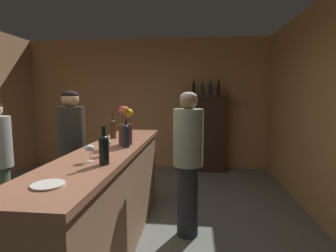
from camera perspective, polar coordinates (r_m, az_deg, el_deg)
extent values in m
plane|color=slate|center=(3.21, -16.22, -23.18)|extent=(8.15, 8.15, 0.00)
cube|color=#B48051|center=(5.86, -4.75, 4.88)|extent=(5.37, 0.12, 2.79)
cube|color=#936D4E|center=(2.81, -12.50, -16.00)|extent=(0.50, 2.70, 1.01)
cube|color=#9C6247|center=(2.65, -12.79, -5.33)|extent=(0.57, 2.81, 0.05)
cube|color=#311E15|center=(5.53, 8.02, -1.50)|extent=(0.85, 0.32, 1.60)
cube|color=#342112|center=(5.48, 8.15, 6.49)|extent=(0.93, 0.38, 0.06)
cylinder|color=black|center=(2.05, -13.75, -5.60)|extent=(0.08, 0.08, 0.18)
sphere|color=black|center=(2.03, -13.82, -3.06)|extent=(0.08, 0.08, 0.08)
cylinder|color=black|center=(2.02, -13.86, -1.75)|extent=(0.03, 0.03, 0.09)
cylinder|color=black|center=(2.01, -13.90, -0.19)|extent=(0.03, 0.03, 0.02)
cylinder|color=#1E2433|center=(2.66, -9.09, -2.57)|extent=(0.07, 0.07, 0.19)
sphere|color=#1E2433|center=(2.64, -9.13, -0.51)|extent=(0.07, 0.07, 0.07)
cylinder|color=#1E2433|center=(2.64, -9.15, 0.48)|extent=(0.03, 0.03, 0.09)
cylinder|color=red|center=(2.63, -9.17, 1.66)|extent=(0.03, 0.03, 0.02)
cylinder|color=#432E1A|center=(3.25, -11.85, -0.96)|extent=(0.07, 0.07, 0.19)
sphere|color=#432E1A|center=(3.24, -11.89, 0.68)|extent=(0.07, 0.07, 0.07)
cylinder|color=#432E1A|center=(3.24, -11.91, 1.49)|extent=(0.02, 0.02, 0.09)
cylinder|color=black|center=(3.23, -11.94, 2.45)|extent=(0.03, 0.03, 0.02)
cylinder|color=white|center=(2.36, -13.18, -6.17)|extent=(0.07, 0.07, 0.00)
cylinder|color=white|center=(2.35, -13.20, -5.28)|extent=(0.01, 0.01, 0.07)
ellipsoid|color=white|center=(2.34, -13.25, -3.53)|extent=(0.08, 0.08, 0.08)
cylinder|color=white|center=(2.17, -16.56, -7.41)|extent=(0.06, 0.06, 0.00)
cylinder|color=white|center=(2.16, -16.60, -6.40)|extent=(0.01, 0.01, 0.07)
ellipsoid|color=white|center=(2.15, -16.66, -4.68)|extent=(0.08, 0.08, 0.06)
cylinder|color=#562F26|center=(2.80, -9.25, -1.85)|extent=(0.14, 0.14, 0.22)
cylinder|color=#38602D|center=(2.77, -8.42, 0.71)|extent=(0.01, 0.01, 0.21)
sphere|color=yellow|center=(2.76, -8.45, 2.88)|extent=(0.08, 0.08, 0.08)
cylinder|color=#38602D|center=(2.81, -9.07, 0.96)|extent=(0.01, 0.01, 0.23)
sphere|color=#D4578D|center=(2.80, -9.11, 3.28)|extent=(0.06, 0.06, 0.06)
cylinder|color=#38602D|center=(2.81, -9.86, 1.11)|extent=(0.01, 0.01, 0.24)
sphere|color=red|center=(2.80, -9.92, 3.60)|extent=(0.08, 0.08, 0.08)
cylinder|color=#38602D|center=(2.78, -9.94, 0.80)|extent=(0.01, 0.01, 0.22)
sphere|color=#BE4091|center=(2.77, -9.99, 3.06)|extent=(0.06, 0.06, 0.06)
cylinder|color=#38602D|center=(2.72, -9.27, 0.93)|extent=(0.01, 0.01, 0.24)
sphere|color=orange|center=(2.71, -9.32, 3.48)|extent=(0.07, 0.07, 0.07)
cylinder|color=white|center=(1.70, -24.64, -11.55)|extent=(0.19, 0.19, 0.01)
cylinder|color=black|center=(5.48, 5.59, 8.00)|extent=(0.06, 0.06, 0.22)
sphere|color=black|center=(5.48, 5.60, 9.15)|extent=(0.06, 0.06, 0.06)
cylinder|color=black|center=(5.48, 5.61, 9.64)|extent=(0.02, 0.02, 0.09)
cylinder|color=#AB142A|center=(5.48, 5.61, 10.21)|extent=(0.02, 0.02, 0.02)
cylinder|color=#1E3917|center=(5.48, 7.47, 7.76)|extent=(0.06, 0.06, 0.18)
sphere|color=#1E3917|center=(5.48, 7.49, 8.71)|extent=(0.06, 0.06, 0.06)
cylinder|color=#1E3917|center=(5.48, 7.49, 9.20)|extent=(0.02, 0.02, 0.09)
cylinder|color=gold|center=(5.48, 7.50, 9.77)|extent=(0.03, 0.03, 0.02)
cylinder|color=#1D293C|center=(5.48, 9.11, 7.88)|extent=(0.07, 0.07, 0.21)
sphere|color=#1D293C|center=(5.48, 9.13, 8.97)|extent=(0.07, 0.07, 0.07)
cylinder|color=#1D293C|center=(5.49, 9.13, 9.44)|extent=(0.03, 0.03, 0.09)
cylinder|color=gold|center=(5.49, 9.15, 9.98)|extent=(0.03, 0.03, 0.02)
cylinder|color=black|center=(5.49, 10.90, 7.89)|extent=(0.06, 0.06, 0.22)
sphere|color=black|center=(5.50, 10.93, 9.03)|extent=(0.06, 0.06, 0.06)
cylinder|color=black|center=(5.50, 10.94, 9.48)|extent=(0.02, 0.02, 0.09)
cylinder|color=gold|center=(5.50, 10.95, 10.00)|extent=(0.02, 0.02, 0.02)
cylinder|color=maroon|center=(3.65, -19.78, -12.50)|extent=(0.24, 0.24, 0.82)
cylinder|color=#2D2C25|center=(3.48, -20.26, -1.19)|extent=(0.33, 0.33, 0.63)
sphere|color=tan|center=(3.45, -20.54, 5.54)|extent=(0.21, 0.21, 0.21)
ellipsoid|color=black|center=(3.45, -20.57, 6.32)|extent=(0.20, 0.20, 0.12)
cylinder|color=#4D5F49|center=(3.74, -32.59, -13.15)|extent=(0.23, 0.23, 0.76)
cylinder|color=#232A33|center=(3.08, 4.29, -15.81)|extent=(0.24, 0.24, 0.81)
cylinder|color=gray|center=(2.88, 4.42, -2.49)|extent=(0.33, 0.33, 0.62)
sphere|color=#8D6C4A|center=(2.84, 4.49, 5.47)|extent=(0.19, 0.19, 0.19)
ellipsoid|color=#BBA8A1|center=(2.84, 4.50, 6.35)|extent=(0.18, 0.18, 0.11)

